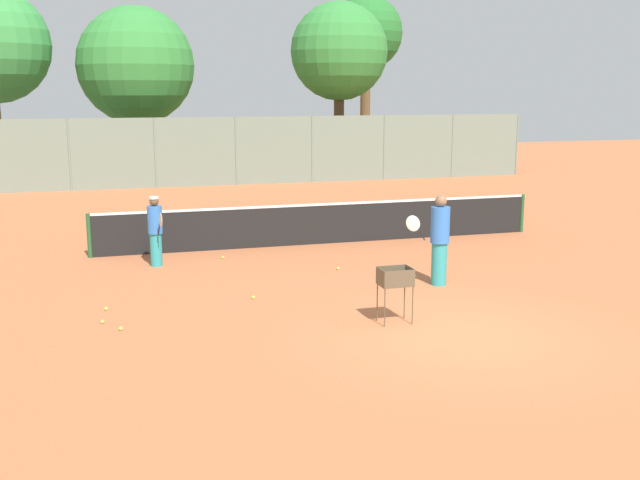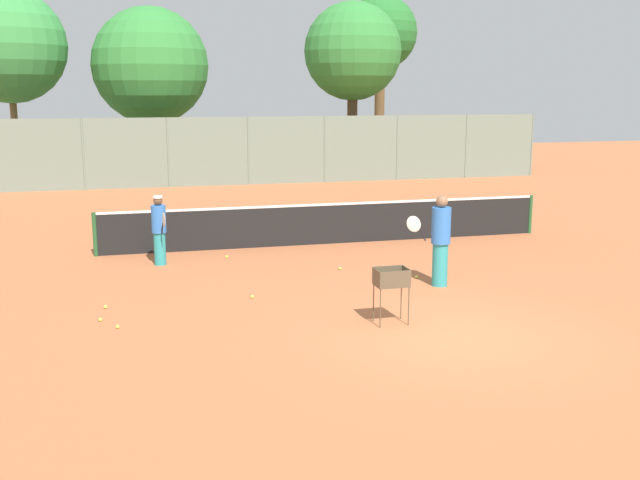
{
  "view_description": "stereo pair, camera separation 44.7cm",
  "coord_description": "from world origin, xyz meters",
  "px_view_note": "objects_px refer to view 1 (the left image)",
  "views": [
    {
      "loc": [
        -5.5,
        -10.59,
        3.97
      ],
      "look_at": [
        -1.35,
        3.49,
        1.0
      ],
      "focal_mm": 42.0,
      "sensor_mm": 36.0,
      "label": 1
    },
    {
      "loc": [
        -5.07,
        -10.71,
        3.97
      ],
      "look_at": [
        -1.35,
        3.49,
        1.0
      ],
      "focal_mm": 42.0,
      "sensor_mm": 36.0,
      "label": 2
    }
  ],
  "objects_px": {
    "parked_car": "(42,167)",
    "ball_cart": "(395,281)",
    "player_red_cap": "(155,230)",
    "player_white_outfit": "(439,239)",
    "tennis_net": "(324,223)"
  },
  "relations": [
    {
      "from": "parked_car",
      "to": "ball_cart",
      "type": "bearing_deg",
      "value": -72.61
    },
    {
      "from": "player_red_cap",
      "to": "ball_cart",
      "type": "distance_m",
      "value": 6.57
    },
    {
      "from": "player_white_outfit",
      "to": "ball_cart",
      "type": "bearing_deg",
      "value": 61.34
    },
    {
      "from": "tennis_net",
      "to": "ball_cart",
      "type": "bearing_deg",
      "value": -96.36
    },
    {
      "from": "tennis_net",
      "to": "ball_cart",
      "type": "distance_m",
      "value": 6.84
    },
    {
      "from": "player_white_outfit",
      "to": "tennis_net",
      "type": "bearing_deg",
      "value": -65.03
    },
    {
      "from": "player_red_cap",
      "to": "parked_car",
      "type": "distance_m",
      "value": 17.69
    },
    {
      "from": "player_red_cap",
      "to": "parked_car",
      "type": "xyz_separation_m",
      "value": [
        -3.53,
        17.33,
        -0.17
      ]
    },
    {
      "from": "ball_cart",
      "to": "parked_car",
      "type": "bearing_deg",
      "value": 107.39
    },
    {
      "from": "player_red_cap",
      "to": "ball_cart",
      "type": "bearing_deg",
      "value": 23.26
    },
    {
      "from": "tennis_net",
      "to": "player_red_cap",
      "type": "distance_m",
      "value": 4.58
    },
    {
      "from": "tennis_net",
      "to": "player_red_cap",
      "type": "relative_size",
      "value": 7.38
    },
    {
      "from": "player_red_cap",
      "to": "parked_car",
      "type": "relative_size",
      "value": 0.38
    },
    {
      "from": "tennis_net",
      "to": "parked_car",
      "type": "relative_size",
      "value": 2.81
    },
    {
      "from": "player_white_outfit",
      "to": "parked_car",
      "type": "bearing_deg",
      "value": -54.57
    }
  ]
}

